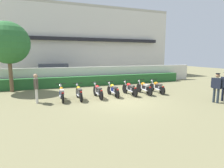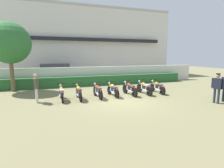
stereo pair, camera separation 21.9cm
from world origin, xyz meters
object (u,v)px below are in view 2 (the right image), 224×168
object	(u,v)px
motorcycle_in_row_2	(98,91)
inspector_person	(36,86)
parked_car	(56,73)
motorcycle_in_row_6	(157,87)
motorcycle_in_row_0	(61,93)
motorcycle_in_row_3	(113,90)
motorcycle_in_row_5	(144,88)
officer_0	(217,86)
motorcycle_in_row_1	(79,92)
motorcycle_in_row_4	(130,89)
tree_near_inspector	(9,43)

from	to	relation	value
motorcycle_in_row_2	inspector_person	distance (m)	3.61
parked_car	motorcycle_in_row_6	bearing A→B (deg)	-53.53
parked_car	inspector_person	world-z (taller)	parked_car
motorcycle_in_row_0	motorcycle_in_row_3	size ratio (longest dim) A/B	1.03
motorcycle_in_row_5	motorcycle_in_row_6	world-z (taller)	motorcycle_in_row_5
motorcycle_in_row_5	officer_0	size ratio (longest dim) A/B	1.15
motorcycle_in_row_1	motorcycle_in_row_3	world-z (taller)	motorcycle_in_row_1
motorcycle_in_row_6	motorcycle_in_row_4	bearing A→B (deg)	89.83
parked_car	motorcycle_in_row_3	size ratio (longest dim) A/B	2.55
motorcycle_in_row_6	inspector_person	world-z (taller)	inspector_person
motorcycle_in_row_0	inspector_person	distance (m)	1.46
tree_near_inspector	motorcycle_in_row_4	world-z (taller)	tree_near_inspector
motorcycle_in_row_3	motorcycle_in_row_5	size ratio (longest dim) A/B	0.93
tree_near_inspector	motorcycle_in_row_4	size ratio (longest dim) A/B	2.62
motorcycle_in_row_3	motorcycle_in_row_5	xyz separation A→B (m)	(2.27, -0.08, 0.01)
motorcycle_in_row_6	officer_0	distance (m)	3.86
motorcycle_in_row_2	motorcycle_in_row_4	xyz separation A→B (m)	(2.24, 0.05, 0.01)
motorcycle_in_row_4	motorcycle_in_row_6	size ratio (longest dim) A/B	1.02
motorcycle_in_row_1	motorcycle_in_row_3	xyz separation A→B (m)	(2.26, 0.14, -0.01)
motorcycle_in_row_0	officer_0	size ratio (longest dim) A/B	1.11
tree_near_inspector	motorcycle_in_row_0	world-z (taller)	tree_near_inspector
tree_near_inspector	motorcycle_in_row_0	xyz separation A→B (m)	(3.22, -4.01, -3.08)
parked_car	officer_0	size ratio (longest dim) A/B	2.72
officer_0	tree_near_inspector	bearing A→B (deg)	-47.49
parked_car	inspector_person	xyz separation A→B (m)	(-1.41, -7.96, 0.04)
motorcycle_in_row_5	motorcycle_in_row_6	distance (m)	1.06
motorcycle_in_row_0	motorcycle_in_row_1	distance (m)	1.01
parked_car	motorcycle_in_row_0	size ratio (longest dim) A/B	2.46
motorcycle_in_row_4	motorcycle_in_row_5	size ratio (longest dim) A/B	0.99
motorcycle_in_row_1	motorcycle_in_row_6	xyz separation A→B (m)	(5.58, 0.07, -0.01)
tree_near_inspector	motorcycle_in_row_1	distance (m)	6.65
tree_near_inspector	officer_0	bearing A→B (deg)	-33.46
motorcycle_in_row_5	tree_near_inspector	bearing A→B (deg)	62.75
motorcycle_in_row_1	motorcycle_in_row_2	distance (m)	1.20
parked_car	motorcycle_in_row_2	xyz separation A→B (m)	(2.17, -7.96, -0.49)
motorcycle_in_row_0	motorcycle_in_row_3	distance (m)	3.27
motorcycle_in_row_4	officer_0	world-z (taller)	officer_0
officer_0	motorcycle_in_row_5	bearing A→B (deg)	-66.97
inspector_person	motorcycle_in_row_6	bearing A→B (deg)	0.20
motorcycle_in_row_2	motorcycle_in_row_5	xyz separation A→B (m)	(3.32, 0.02, 0.00)
motorcycle_in_row_2	motorcycle_in_row_4	distance (m)	2.24
parked_car	motorcycle_in_row_1	world-z (taller)	parked_car
motorcycle_in_row_3	officer_0	world-z (taller)	officer_0
parked_car	motorcycle_in_row_4	distance (m)	9.06
inspector_person	officer_0	size ratio (longest dim) A/B	0.98
motorcycle_in_row_2	motorcycle_in_row_6	distance (m)	4.38
motorcycle_in_row_2	motorcycle_in_row_5	size ratio (longest dim) A/B	0.97
motorcycle_in_row_6	inspector_person	size ratio (longest dim) A/B	1.14
inspector_person	officer_0	world-z (taller)	officer_0
motorcycle_in_row_3	motorcycle_in_row_4	xyz separation A→B (m)	(1.18, -0.05, 0.01)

